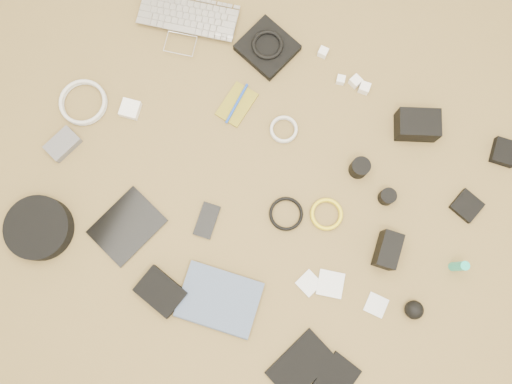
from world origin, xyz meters
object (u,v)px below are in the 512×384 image
at_px(dslr_camera, 417,125).
at_px(tablet, 127,226).
at_px(headphone_case, 39,228).
at_px(laptop, 185,29).
at_px(paperback, 210,328).
at_px(phone, 207,221).

xyz_separation_m(dslr_camera, tablet, (-0.71, -0.72, -0.03)).
relative_size(dslr_camera, headphone_case, 0.65).
relative_size(laptop, headphone_case, 1.66).
bearing_deg(tablet, paperback, -5.27).
bearing_deg(headphone_case, paperback, -3.00).
xyz_separation_m(laptop, tablet, (0.15, -0.70, -0.01)).
bearing_deg(headphone_case, laptop, 83.78).
xyz_separation_m(laptop, paperback, (0.54, -0.86, -0.00)).
xyz_separation_m(dslr_camera, headphone_case, (-0.95, -0.86, -0.01)).
bearing_deg(paperback, headphone_case, 77.95).
bearing_deg(laptop, dslr_camera, -12.24).
bearing_deg(laptop, headphone_case, -110.38).
bearing_deg(tablet, headphone_case, -134.25).
height_order(dslr_camera, paperback, dslr_camera).
height_order(laptop, tablet, laptop).
relative_size(dslr_camera, phone, 1.19).
bearing_deg(paperback, laptop, 23.30).
height_order(laptop, headphone_case, headphone_case).
bearing_deg(laptop, paperback, -71.81).
bearing_deg(headphone_case, phone, 29.41).
relative_size(headphone_case, paperback, 0.85).
xyz_separation_m(headphone_case, paperback, (0.63, -0.03, -0.02)).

